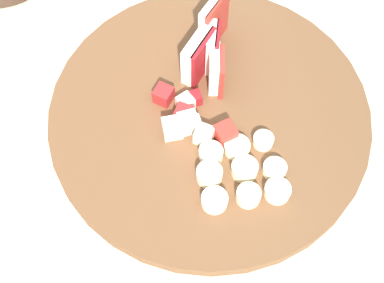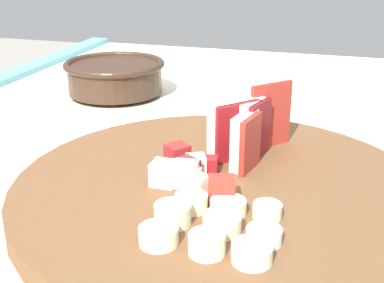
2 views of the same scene
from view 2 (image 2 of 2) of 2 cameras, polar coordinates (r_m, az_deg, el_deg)
name	(u,v)px [view 2 (image 2 of 2)]	position (r m, az deg, el deg)	size (l,w,h in m)	color
cutting_board	(220,191)	(0.47, 3.16, -5.51)	(0.37, 0.37, 0.02)	brown
apple_wedge_fan	(250,127)	(0.51, 6.48, 1.58)	(0.11, 0.07, 0.07)	#B22D23
apple_dice_pile	(190,173)	(0.45, -0.23, -3.57)	(0.09, 0.09, 0.02)	#EFE5CC
banana_slice_rows	(213,224)	(0.38, 2.32, -9.18)	(0.09, 0.10, 0.02)	#F4EAC6
ceramic_bowl	(115,76)	(0.79, -8.55, 7.25)	(0.15, 0.15, 0.05)	#382319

